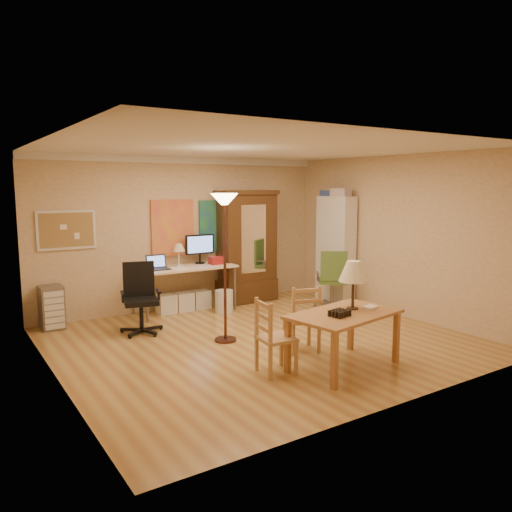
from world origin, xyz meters
TOP-DOWN VIEW (x-y plane):
  - floor at (0.00, 0.00)m, footprint 5.50×5.50m
  - crown_molding at (0.00, 2.46)m, footprint 5.50×0.08m
  - corkboard at (-2.05, 2.47)m, footprint 0.90×0.04m
  - art_panel_left at (-0.25, 2.47)m, footprint 0.80×0.04m
  - art_panel_right at (0.65, 2.47)m, footprint 0.75×0.04m
  - dining_table at (0.33, -1.38)m, footprint 1.48×1.04m
  - ladder_chair_back at (0.20, -0.68)m, footprint 0.51×0.50m
  - ladder_chair_left at (-0.57, -1.12)m, footprint 0.44×0.46m
  - torchiere_lamp at (-0.44, 0.27)m, footprint 0.38×0.38m
  - computer_desk at (-0.17, 2.16)m, footprint 1.75×0.77m
  - office_chair_black at (-1.29, 1.32)m, footprint 0.65×0.65m
  - office_chair_green at (2.16, 0.94)m, footprint 0.66×0.67m
  - drawer_cart at (-2.37, 2.28)m, footprint 0.33×0.40m
  - armoire at (1.15, 2.24)m, footprint 1.15×0.54m
  - bookshelf at (2.55, 1.31)m, footprint 0.30×0.80m
  - wastebin at (0.34, 1.68)m, footprint 0.31×0.31m

SIDE VIEW (x-z plane):
  - floor at x=0.00m, z-range 0.00..0.00m
  - wastebin at x=0.34m, z-range 0.00..0.39m
  - office_chair_green at x=2.16m, z-range -0.24..0.81m
  - office_chair_black at x=-1.29m, z-range -0.24..0.81m
  - drawer_cart at x=-2.37m, z-range 0.00..0.66m
  - ladder_chair_left at x=-0.57m, z-range -0.03..0.86m
  - ladder_chair_back at x=0.20m, z-range -0.03..0.87m
  - computer_desk at x=-0.17m, z-range -0.18..1.15m
  - dining_table at x=0.33m, z-range 0.17..1.45m
  - armoire at x=1.15m, z-range -0.14..1.97m
  - bookshelf at x=2.55m, z-range 0.00..1.99m
  - art_panel_left at x=-0.25m, z-range 0.95..1.95m
  - art_panel_right at x=0.65m, z-range 0.98..1.92m
  - corkboard at x=-2.05m, z-range 1.19..1.81m
  - torchiere_lamp at x=-0.44m, z-range 0.63..2.72m
  - crown_molding at x=0.00m, z-range 2.58..2.70m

